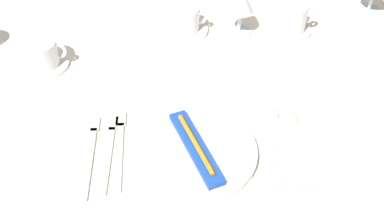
{
  "coord_description": "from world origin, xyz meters",
  "views": [
    {
      "loc": [
        -0.05,
        -0.9,
        1.53
      ],
      "look_at": [
        -0.0,
        -0.12,
        0.76
      ],
      "focal_mm": 46.72,
      "sensor_mm": 36.0,
      "label": 1
    }
  ],
  "objects_px": {
    "spoon_dessert": "(297,137)",
    "coffee_cup_right": "(185,18)",
    "dinner_knife": "(269,144)",
    "wine_glass_centre": "(241,2)",
    "fork_salad": "(91,153)",
    "coffee_cup_left": "(41,53)",
    "dinner_plate": "(196,152)",
    "toothbrush_package": "(196,147)",
    "spoon_soup": "(280,135)",
    "fork_inner": "(109,150)",
    "fork_outer": "(120,146)",
    "coffee_cup_far": "(291,17)"
  },
  "relations": [
    {
      "from": "spoon_dessert",
      "to": "coffee_cup_right",
      "type": "distance_m",
      "value": 0.46
    },
    {
      "from": "dinner_knife",
      "to": "wine_glass_centre",
      "type": "xyz_separation_m",
      "value": [
        -0.01,
        0.4,
        0.09
      ]
    },
    {
      "from": "fork_salad",
      "to": "coffee_cup_left",
      "type": "relative_size",
      "value": 2.03
    },
    {
      "from": "dinner_plate",
      "to": "wine_glass_centre",
      "type": "xyz_separation_m",
      "value": [
        0.14,
        0.42,
        0.09
      ]
    },
    {
      "from": "toothbrush_package",
      "to": "spoon_soup",
      "type": "distance_m",
      "value": 0.19
    },
    {
      "from": "dinner_plate",
      "to": "coffee_cup_right",
      "type": "xyz_separation_m",
      "value": [
        0.0,
        0.44,
        0.03
      ]
    },
    {
      "from": "toothbrush_package",
      "to": "fork_inner",
      "type": "distance_m",
      "value": 0.18
    },
    {
      "from": "spoon_soup",
      "to": "wine_glass_centre",
      "type": "height_order",
      "value": "wine_glass_centre"
    },
    {
      "from": "toothbrush_package",
      "to": "wine_glass_centre",
      "type": "height_order",
      "value": "wine_glass_centre"
    },
    {
      "from": "toothbrush_package",
      "to": "coffee_cup_right",
      "type": "bearing_deg",
      "value": 89.74
    },
    {
      "from": "dinner_plate",
      "to": "fork_outer",
      "type": "bearing_deg",
      "value": 168.25
    },
    {
      "from": "dinner_plate",
      "to": "coffee_cup_left",
      "type": "bearing_deg",
      "value": 138.68
    },
    {
      "from": "spoon_dessert",
      "to": "coffee_cup_right",
      "type": "xyz_separation_m",
      "value": [
        -0.22,
        0.4,
        0.04
      ]
    },
    {
      "from": "fork_outer",
      "to": "coffee_cup_left",
      "type": "height_order",
      "value": "coffee_cup_left"
    },
    {
      "from": "coffee_cup_left",
      "to": "dinner_plate",
      "type": "bearing_deg",
      "value": -41.32
    },
    {
      "from": "fork_salad",
      "to": "spoon_dessert",
      "type": "relative_size",
      "value": 1.07
    },
    {
      "from": "spoon_dessert",
      "to": "coffee_cup_right",
      "type": "relative_size",
      "value": 2.05
    },
    {
      "from": "coffee_cup_far",
      "to": "dinner_knife",
      "type": "bearing_deg",
      "value": -107.34
    },
    {
      "from": "coffee_cup_left",
      "to": "coffee_cup_far",
      "type": "bearing_deg",
      "value": 9.31
    },
    {
      "from": "fork_inner",
      "to": "coffee_cup_right",
      "type": "relative_size",
      "value": 2.09
    },
    {
      "from": "spoon_soup",
      "to": "coffee_cup_far",
      "type": "height_order",
      "value": "coffee_cup_far"
    },
    {
      "from": "spoon_soup",
      "to": "coffee_cup_left",
      "type": "bearing_deg",
      "value": 153.43
    },
    {
      "from": "fork_salad",
      "to": "toothbrush_package",
      "type": "bearing_deg",
      "value": -5.0
    },
    {
      "from": "toothbrush_package",
      "to": "fork_outer",
      "type": "relative_size",
      "value": 0.97
    },
    {
      "from": "spoon_dessert",
      "to": "fork_salad",
      "type": "bearing_deg",
      "value": -177.92
    },
    {
      "from": "dinner_plate",
      "to": "dinner_knife",
      "type": "xyz_separation_m",
      "value": [
        0.16,
        0.02,
        -0.01
      ]
    },
    {
      "from": "spoon_dessert",
      "to": "coffee_cup_far",
      "type": "relative_size",
      "value": 1.87
    },
    {
      "from": "fork_outer",
      "to": "spoon_dessert",
      "type": "distance_m",
      "value": 0.38
    },
    {
      "from": "dinner_plate",
      "to": "wine_glass_centre",
      "type": "bearing_deg",
      "value": 71.04
    },
    {
      "from": "fork_inner",
      "to": "fork_outer",
      "type": "bearing_deg",
      "value": 20.93
    },
    {
      "from": "fork_inner",
      "to": "coffee_cup_left",
      "type": "bearing_deg",
      "value": 121.44
    },
    {
      "from": "fork_inner",
      "to": "coffee_cup_right",
      "type": "distance_m",
      "value": 0.45
    },
    {
      "from": "coffee_cup_right",
      "to": "dinner_knife",
      "type": "bearing_deg",
      "value": -69.73
    },
    {
      "from": "dinner_plate",
      "to": "fork_inner",
      "type": "distance_m",
      "value": 0.18
    },
    {
      "from": "spoon_dessert",
      "to": "fork_outer",
      "type": "bearing_deg",
      "value": -179.68
    },
    {
      "from": "fork_salad",
      "to": "coffee_cup_right",
      "type": "relative_size",
      "value": 2.19
    },
    {
      "from": "fork_outer",
      "to": "coffee_cup_far",
      "type": "distance_m",
      "value": 0.59
    },
    {
      "from": "fork_salad",
      "to": "spoon_soup",
      "type": "height_order",
      "value": "spoon_soup"
    },
    {
      "from": "coffee_cup_left",
      "to": "spoon_soup",
      "type": "bearing_deg",
      "value": -26.57
    },
    {
      "from": "fork_outer",
      "to": "spoon_dessert",
      "type": "bearing_deg",
      "value": 0.32
    },
    {
      "from": "dinner_knife",
      "to": "spoon_soup",
      "type": "height_order",
      "value": "spoon_soup"
    },
    {
      "from": "coffee_cup_left",
      "to": "fork_outer",
      "type": "bearing_deg",
      "value": -54.72
    },
    {
      "from": "spoon_dessert",
      "to": "coffee_cup_left",
      "type": "relative_size",
      "value": 1.91
    },
    {
      "from": "spoon_soup",
      "to": "coffee_cup_left",
      "type": "xyz_separation_m",
      "value": [
        -0.54,
        0.27,
        0.04
      ]
    },
    {
      "from": "coffee_cup_right",
      "to": "fork_salad",
      "type": "bearing_deg",
      "value": -117.76
    },
    {
      "from": "dinner_plate",
      "to": "fork_inner",
      "type": "height_order",
      "value": "dinner_plate"
    },
    {
      "from": "dinner_knife",
      "to": "spoon_soup",
      "type": "xyz_separation_m",
      "value": [
        0.03,
        0.02,
        0.0
      ]
    },
    {
      "from": "fork_salad",
      "to": "coffee_cup_far",
      "type": "relative_size",
      "value": 1.99
    },
    {
      "from": "fork_salad",
      "to": "dinner_knife",
      "type": "xyz_separation_m",
      "value": [
        0.37,
        0.0,
        -0.0
      ]
    },
    {
      "from": "dinner_knife",
      "to": "coffee_cup_left",
      "type": "distance_m",
      "value": 0.59
    }
  ]
}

